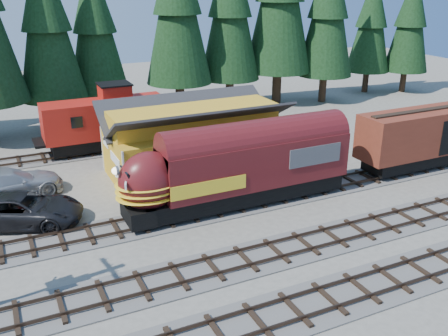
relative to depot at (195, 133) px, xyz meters
name	(u,v)px	position (x,y,z in m)	size (l,w,h in m)	color
ground	(267,234)	(0.00, -10.50, -2.96)	(120.00, 120.00, 0.00)	#6B665B
track_siding	(362,179)	(10.00, -6.50, -2.90)	(68.00, 3.20, 0.33)	#4C4947
track_main_south	(428,213)	(10.00, -12.50, -2.90)	(68.00, 3.20, 0.33)	#4C4947
track_spur	(41,159)	(-10.00, 7.50, -2.90)	(32.00, 3.20, 0.33)	#4C4947
depot	(195,133)	(0.00, 0.00, 0.00)	(12.80, 7.00, 5.30)	gold
conifer_backdrop	(179,11)	(4.09, 13.50, 7.45)	(79.80, 24.03, 17.43)	black
locomotive	(233,171)	(-0.19, -6.50, -0.57)	(14.89, 2.96, 4.05)	black
boxcar	(436,134)	(16.61, -6.50, -0.48)	(13.03, 2.79, 4.09)	black
caboose	(106,121)	(-4.68, 7.50, -0.45)	(9.69, 2.81, 5.04)	black
pickup_truck_a	(22,210)	(-12.11, -3.49, -2.03)	(3.10, 6.73, 1.87)	black
pickup_truck_b	(8,184)	(-12.62, 0.81, -1.98)	(2.75, 6.77, 1.96)	#A3A5AB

